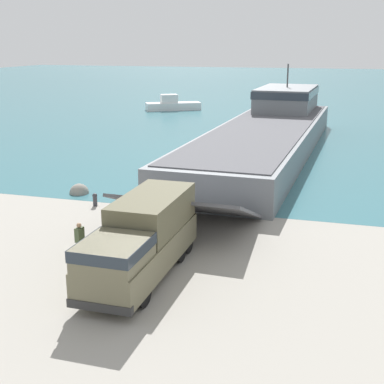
{
  "coord_description": "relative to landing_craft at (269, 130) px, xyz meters",
  "views": [
    {
      "loc": [
        8.07,
        -23.87,
        9.28
      ],
      "look_at": [
        0.9,
        0.84,
        2.06
      ],
      "focal_mm": 50.0,
      "sensor_mm": 36.0,
      "label": 1
    }
  ],
  "objects": [
    {
      "name": "ground_plane",
      "position": [
        -1.45,
        -23.85,
        -1.7
      ],
      "size": [
        240.0,
        240.0,
        0.0
      ],
      "primitive_type": "plane",
      "color": "#9E998E"
    },
    {
      "name": "water_surface",
      "position": [
        -1.45,
        70.31,
        -1.7
      ],
      "size": [
        240.0,
        180.0,
        0.01
      ],
      "primitive_type": "cube",
      "color": "#336B75",
      "rests_on": "ground_plane"
    },
    {
      "name": "landing_craft",
      "position": [
        0.0,
        0.0,
        0.0
      ],
      "size": [
        9.13,
        41.18,
        7.14
      ],
      "rotation": [
        0.0,
        0.0,
        -0.04
      ],
      "color": "slate",
      "rests_on": "ground_plane"
    },
    {
      "name": "military_truck",
      "position": [
        -1.01,
        -28.74,
        -0.11
      ],
      "size": [
        2.49,
        7.92,
        3.1
      ],
      "rotation": [
        0.0,
        0.0,
        -1.58
      ],
      "color": "#6B664C",
      "rests_on": "ground_plane"
    },
    {
      "name": "soldier_on_ramp",
      "position": [
        -4.28,
        -27.89,
        -0.73
      ],
      "size": [
        0.29,
        0.46,
        1.68
      ],
      "rotation": [
        0.0,
        0.0,
        6.17
      ],
      "color": "#475638",
      "rests_on": "ground_plane"
    },
    {
      "name": "moored_boat_a",
      "position": [
        -17.31,
        24.82,
        -0.97
      ],
      "size": [
        7.8,
        5.73,
        2.21
      ],
      "rotation": [
        0.0,
        0.0,
        5.22
      ],
      "color": "white",
      "rests_on": "ground_plane"
    },
    {
      "name": "mooring_bollard",
      "position": [
        -7.22,
        -20.46,
        -1.28
      ],
      "size": [
        0.29,
        0.29,
        0.78
      ],
      "color": "#333338",
      "rests_on": "ground_plane"
    },
    {
      "name": "shoreline_rock_b",
      "position": [
        -9.42,
        -18.24,
        -1.7
      ],
      "size": [
        1.24,
        1.24,
        1.24
      ],
      "primitive_type": "sphere",
      "color": "gray",
      "rests_on": "ground_plane"
    }
  ]
}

